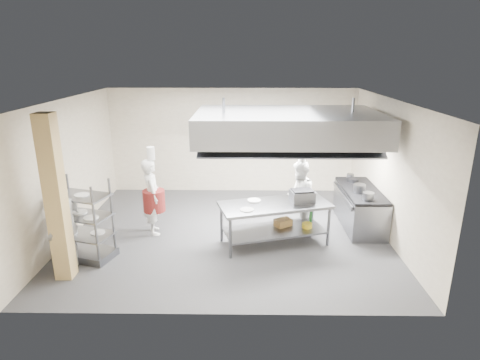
{
  "coord_description": "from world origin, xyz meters",
  "views": [
    {
      "loc": [
        0.37,
        -8.36,
        3.91
      ],
      "look_at": [
        0.26,
        0.2,
        1.21
      ],
      "focal_mm": 30.0,
      "sensor_mm": 36.0,
      "label": 1
    }
  ],
  "objects_px": {
    "chef_head": "(152,197)",
    "griddle": "(302,196)",
    "chef_plating": "(65,226)",
    "stockpot": "(359,188)",
    "island": "(274,224)",
    "chef_line": "(299,196)",
    "pass_rack": "(83,220)",
    "cooking_range": "(359,208)"
  },
  "relations": [
    {
      "from": "cooking_range",
      "to": "chef_plating",
      "type": "bearing_deg",
      "value": -161.11
    },
    {
      "from": "cooking_range",
      "to": "chef_plating",
      "type": "relative_size",
      "value": 1.16
    },
    {
      "from": "pass_rack",
      "to": "cooking_range",
      "type": "xyz_separation_m",
      "value": [
        5.88,
        1.66,
        -0.39
      ]
    },
    {
      "from": "chef_head",
      "to": "stockpot",
      "type": "distance_m",
      "value": 4.68
    },
    {
      "from": "cooking_range",
      "to": "stockpot",
      "type": "height_order",
      "value": "stockpot"
    },
    {
      "from": "stockpot",
      "to": "griddle",
      "type": "bearing_deg",
      "value": -155.17
    },
    {
      "from": "island",
      "to": "griddle",
      "type": "bearing_deg",
      "value": -2.14
    },
    {
      "from": "island",
      "to": "pass_rack",
      "type": "height_order",
      "value": "pass_rack"
    },
    {
      "from": "cooking_range",
      "to": "stockpot",
      "type": "xyz_separation_m",
      "value": [
        -0.11,
        -0.21,
        0.57
      ]
    },
    {
      "from": "chef_head",
      "to": "chef_line",
      "type": "xyz_separation_m",
      "value": [
        3.3,
        0.2,
        -0.05
      ]
    },
    {
      "from": "cooking_range",
      "to": "chef_plating",
      "type": "distance_m",
      "value": 6.4
    },
    {
      "from": "island",
      "to": "chef_head",
      "type": "distance_m",
      "value": 2.78
    },
    {
      "from": "pass_rack",
      "to": "chef_plating",
      "type": "distance_m",
      "value": 0.44
    },
    {
      "from": "pass_rack",
      "to": "chef_line",
      "type": "distance_m",
      "value": 4.61
    },
    {
      "from": "pass_rack",
      "to": "stockpot",
      "type": "bearing_deg",
      "value": 31.24
    },
    {
      "from": "chef_line",
      "to": "griddle",
      "type": "height_order",
      "value": "chef_line"
    },
    {
      "from": "island",
      "to": "chef_head",
      "type": "xyz_separation_m",
      "value": [
        -2.7,
        0.5,
        0.41
      ]
    },
    {
      "from": "island",
      "to": "chef_line",
      "type": "xyz_separation_m",
      "value": [
        0.6,
        0.71,
        0.36
      ]
    },
    {
      "from": "pass_rack",
      "to": "cooking_range",
      "type": "bearing_deg",
      "value": 32.93
    },
    {
      "from": "chef_plating",
      "to": "stockpot",
      "type": "height_order",
      "value": "chef_plating"
    },
    {
      "from": "chef_line",
      "to": "stockpot",
      "type": "bearing_deg",
      "value": 100.36
    },
    {
      "from": "chef_plating",
      "to": "cooking_range",
      "type": "bearing_deg",
      "value": 116.57
    },
    {
      "from": "cooking_range",
      "to": "stockpot",
      "type": "bearing_deg",
      "value": -117.26
    },
    {
      "from": "cooking_range",
      "to": "chef_line",
      "type": "distance_m",
      "value": 1.56
    },
    {
      "from": "chef_head",
      "to": "griddle",
      "type": "relative_size",
      "value": 3.61
    },
    {
      "from": "chef_head",
      "to": "chef_plating",
      "type": "distance_m",
      "value": 2.02
    },
    {
      "from": "chef_line",
      "to": "griddle",
      "type": "bearing_deg",
      "value": 5.26
    },
    {
      "from": "pass_rack",
      "to": "stockpot",
      "type": "relative_size",
      "value": 6.04
    },
    {
      "from": "island",
      "to": "chef_plating",
      "type": "bearing_deg",
      "value": 178.95
    },
    {
      "from": "cooking_range",
      "to": "griddle",
      "type": "bearing_deg",
      "value": -150.27
    },
    {
      "from": "chef_head",
      "to": "chef_line",
      "type": "relative_size",
      "value": 1.06
    },
    {
      "from": "pass_rack",
      "to": "chef_head",
      "type": "xyz_separation_m",
      "value": [
        1.1,
        1.17,
        0.06
      ]
    },
    {
      "from": "griddle",
      "to": "stockpot",
      "type": "bearing_deg",
      "value": 14.01
    },
    {
      "from": "island",
      "to": "chef_line",
      "type": "relative_size",
      "value": 1.4
    },
    {
      "from": "cooking_range",
      "to": "griddle",
      "type": "relative_size",
      "value": 4.16
    },
    {
      "from": "chef_line",
      "to": "stockpot",
      "type": "height_order",
      "value": "chef_line"
    },
    {
      "from": "cooking_range",
      "to": "chef_head",
      "type": "height_order",
      "value": "chef_head"
    },
    {
      "from": "cooking_range",
      "to": "chef_head",
      "type": "bearing_deg",
      "value": -174.08
    },
    {
      "from": "chef_line",
      "to": "stockpot",
      "type": "xyz_separation_m",
      "value": [
        1.37,
        0.08,
        0.18
      ]
    },
    {
      "from": "chef_line",
      "to": "griddle",
      "type": "distance_m",
      "value": 0.6
    },
    {
      "from": "island",
      "to": "chef_line",
      "type": "height_order",
      "value": "chef_line"
    },
    {
      "from": "chef_line",
      "to": "chef_plating",
      "type": "distance_m",
      "value": 4.9
    }
  ]
}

